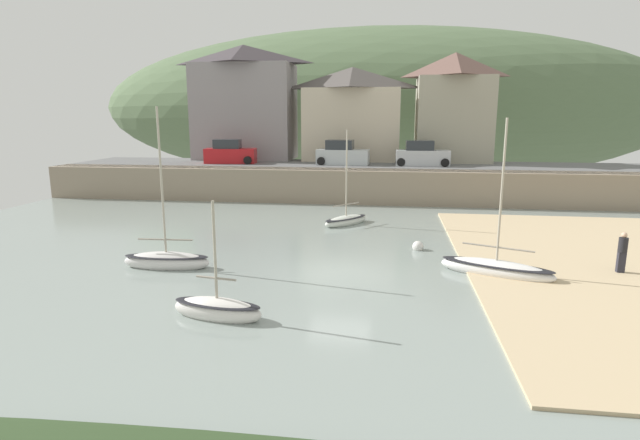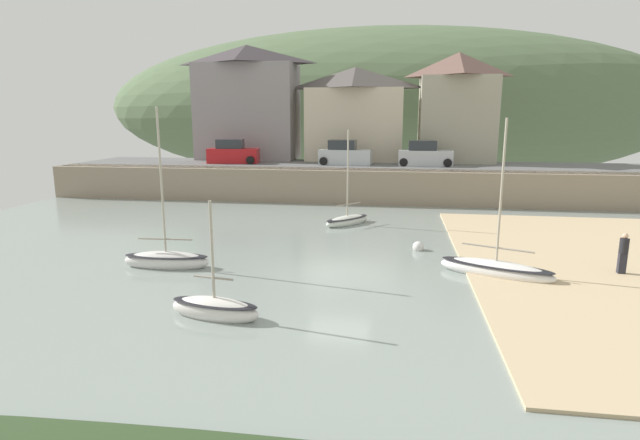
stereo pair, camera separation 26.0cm
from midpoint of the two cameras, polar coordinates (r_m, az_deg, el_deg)
ground at (r=11.28m, az=4.60°, el=-20.27°), size 48.00×41.00×0.61m
quay_seawall at (r=36.98m, az=5.50°, el=4.20°), size 48.00×9.40×2.40m
hillside_backdrop at (r=74.35m, az=7.40°, el=12.58°), size 80.00×44.00×21.26m
waterfront_building_left at (r=46.24m, az=-8.08°, el=13.15°), size 8.98×5.04×9.91m
waterfront_building_centre at (r=44.46m, az=4.19°, el=12.02°), size 8.49×5.01×7.92m
waterfront_building_right at (r=44.61m, az=15.48°, el=12.33°), size 6.39×5.66×8.97m
dinghy_open_wooden at (r=29.09m, az=3.38°, el=0.00°), size 2.81×3.10×5.59m
fishing_boat_green at (r=21.76m, az=-16.78°, el=-4.35°), size 3.66×1.22×6.73m
rowboat_small_beached at (r=20.89m, az=19.73°, el=-5.29°), size 4.49×2.82×6.29m
sailboat_far_left at (r=16.12m, az=-11.46°, el=-9.86°), size 3.08×1.39×3.87m
parked_car_near_slipway at (r=42.05m, az=-9.74°, el=7.51°), size 4.27×2.15×1.95m
parked_car_by_wall at (r=40.12m, az=3.03°, el=7.47°), size 4.19×1.92×1.95m
parked_car_end_of_row at (r=39.99m, az=12.01°, el=7.22°), size 4.13×1.82×1.95m
person_on_slipway at (r=22.90m, az=31.57°, el=-3.07°), size 0.34×0.34×1.62m
mooring_buoy at (r=23.93m, az=11.43°, el=-3.02°), size 0.52×0.52×0.52m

